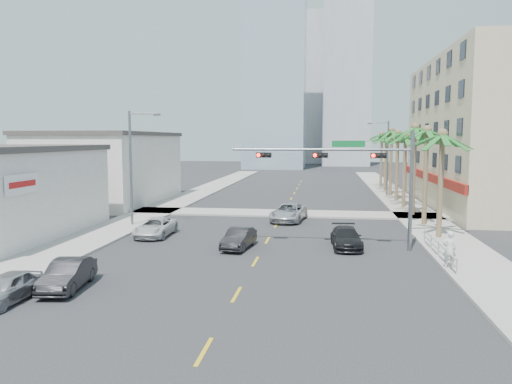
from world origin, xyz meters
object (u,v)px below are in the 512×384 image
car_lane_center (289,212)px  pedestrian (449,249)px  car_parked_near (7,288)px  car_lane_left (239,238)px  traffic_signal_mast (358,168)px  car_parked_mid (68,275)px  car_lane_right (346,238)px  car_parked_far (155,227)px

car_lane_center → pedestrian: 17.40m
car_parked_near → car_lane_left: car_lane_left is taller
traffic_signal_mast → pedestrian: traffic_signal_mast is taller
traffic_signal_mast → car_parked_mid: (-13.58, -10.18, -4.39)m
car_lane_left → car_lane_center: bearing=85.2°
car_parked_near → car_lane_center: bearing=67.7°
traffic_signal_mast → car_parked_mid: traffic_signal_mast is taller
car_parked_near → car_lane_center: 24.78m
car_lane_left → car_lane_right: car_lane_right is taller
car_parked_mid → pedestrian: size_ratio=2.10×
car_lane_right → car_lane_left: bearing=-173.6°
car_parked_far → car_lane_center: car_lane_center is taller
car_parked_far → car_lane_left: bearing=-25.3°
traffic_signal_mast → car_parked_near: 20.03m
car_parked_mid → car_lane_left: (6.30, 9.49, -0.04)m
car_lane_center → car_lane_left: bearing=-94.4°
car_lane_center → car_parked_mid: bearing=-105.2°
car_lane_left → traffic_signal_mast: bearing=12.8°
pedestrian → car_parked_mid: bearing=16.5°
car_parked_mid → car_parked_far: 12.54m
traffic_signal_mast → car_lane_right: traffic_signal_mast is taller
car_lane_left → car_lane_right: 6.78m
car_parked_near → car_parked_far: bearing=86.8°
car_parked_near → car_lane_right: bearing=43.3°
traffic_signal_mast → car_lane_right: 4.48m
car_lane_right → car_parked_far: bearing=168.6°
car_lane_right → pedestrian: size_ratio=2.28×
traffic_signal_mast → car_lane_right: bearing=144.5°
car_parked_mid → car_parked_far: size_ratio=0.88×
traffic_signal_mast → car_parked_far: bearing=170.3°
car_parked_near → car_lane_right: car_lane_right is taller
car_parked_mid → car_parked_far: (-0.22, 12.54, -0.03)m
car_parked_mid → car_lane_center: size_ratio=0.77×
car_parked_far → pedestrian: bearing=-20.4°
car_lane_left → car_parked_mid: bearing=-116.2°
car_parked_far → car_lane_left: size_ratio=1.20×
car_parked_far → pedestrian: pedestrian is taller
car_parked_mid → car_lane_right: car_parked_mid is taller
car_parked_far → car_lane_right: (13.21, -1.93, 0.00)m
car_lane_left → pedestrian: pedestrian is taller
car_lane_center → pedestrian: pedestrian is taller
car_parked_near → car_lane_left: size_ratio=0.96×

